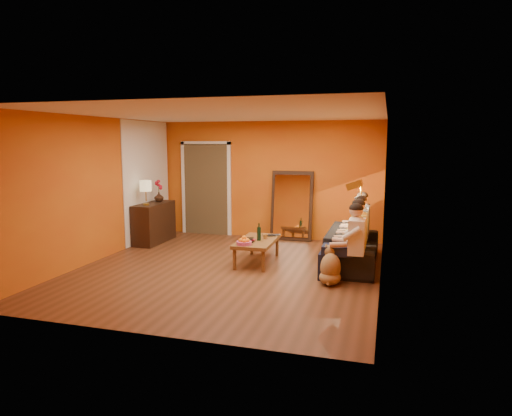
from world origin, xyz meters
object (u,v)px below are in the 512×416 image
(person_far_right, at_px, (363,224))
(laptop, at_px, (272,236))
(dog, at_px, (331,264))
(person_mid_right, at_px, (361,230))
(sideboard, at_px, (154,223))
(table_lamp, at_px, (146,193))
(mirror_frame, at_px, (292,206))
(vase, at_px, (159,197))
(person_far_left, at_px, (356,243))
(coffee_table, at_px, (257,251))
(floor_lamp, at_px, (360,221))
(sofa, at_px, (352,247))
(wine_bottle, at_px, (259,232))
(person_mid_left, at_px, (359,236))
(tumbler, at_px, (265,236))

(person_far_right, bearing_deg, laptop, -157.09)
(dog, height_order, person_far_right, person_far_right)
(dog, height_order, person_mid_right, person_mid_right)
(sideboard, distance_m, table_lamp, 0.74)
(mirror_frame, bearing_deg, vase, -163.43)
(mirror_frame, relative_size, person_far_right, 1.25)
(sideboard, bearing_deg, person_far_left, -20.34)
(laptop, height_order, vase, vase)
(mirror_frame, xyz_separation_m, person_far_left, (1.58, -2.70, -0.15))
(coffee_table, bearing_deg, floor_lamp, 20.84)
(coffee_table, height_order, floor_lamp, floor_lamp)
(sofa, bearing_deg, wine_bottle, 104.90)
(person_far_left, xyz_separation_m, wine_bottle, (-1.73, 0.58, -0.03))
(table_lamp, bearing_deg, person_far_left, -16.80)
(person_far_left, relative_size, person_far_right, 1.00)
(sofa, height_order, floor_lamp, floor_lamp)
(table_lamp, distance_m, vase, 0.57)
(dog, bearing_deg, person_far_left, 20.72)
(person_mid_right, xyz_separation_m, laptop, (-1.60, -0.12, -0.18))
(person_mid_right, bearing_deg, sofa, -142.43)
(wine_bottle, relative_size, laptop, 1.00)
(mirror_frame, bearing_deg, person_far_left, -59.66)
(coffee_table, relative_size, person_far_right, 1.00)
(vase, bearing_deg, table_lamp, -90.00)
(sofa, distance_m, floor_lamp, 0.54)
(person_mid_left, xyz_separation_m, person_far_right, (0.00, 1.10, 0.00))
(tumbler, bearing_deg, wine_bottle, -112.38)
(person_far_left, relative_size, vase, 5.84)
(dog, distance_m, person_mid_left, 0.91)
(wine_bottle, bearing_deg, dog, -30.37)
(person_far_right, xyz_separation_m, vase, (-4.37, 0.22, 0.34))
(dog, height_order, tumbler, dog)
(person_far_left, relative_size, tumbler, 13.64)
(floor_lamp, xyz_separation_m, wine_bottle, (-1.70, -0.77, -0.14))
(sofa, distance_m, vase, 4.38)
(sideboard, bearing_deg, coffee_table, -20.98)
(coffee_table, height_order, person_mid_left, person_mid_left)
(floor_lamp, xyz_separation_m, dog, (-0.33, -1.57, -0.42))
(person_far_right, bearing_deg, person_mid_right, -90.00)
(person_far_left, xyz_separation_m, person_mid_right, (0.00, 1.10, 0.00))
(sofa, bearing_deg, vase, 78.41)
(person_far_left, bearing_deg, coffee_table, 160.62)
(sofa, height_order, tumbler, sofa)
(person_far_right, bearing_deg, mirror_frame, 146.40)
(sideboard, distance_m, person_far_left, 4.66)
(sideboard, distance_m, laptop, 2.85)
(person_mid_left, height_order, tumbler, person_mid_left)
(coffee_table, relative_size, laptop, 3.92)
(mirror_frame, xyz_separation_m, laptop, (-0.02, -1.72, -0.33))
(wine_bottle, bearing_deg, mirror_frame, 86.05)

